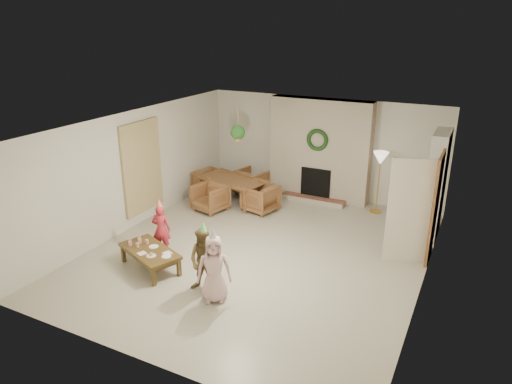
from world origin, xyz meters
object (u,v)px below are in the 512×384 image
Objects in this scene: child_plaid at (205,261)px; child_pink at (214,269)px; dining_chair_left at (211,183)px; coffee_table_top at (150,251)px; dining_chair_right at (260,198)px; child_red at (161,229)px; dining_table at (232,191)px; dining_chair_near at (210,197)px; dining_chair_far at (251,182)px.

child_pink is (0.27, -0.15, -0.00)m from child_plaid.
dining_chair_left is 0.64× the size of child_pink.
dining_chair_right is at bearing 102.65° from coffee_table_top.
child_plaid is (1.29, -0.19, 0.21)m from coffee_table_top.
coffee_table_top is 1.10× the size of child_plaid.
child_red is 0.88× the size of child_pink.
dining_table is at bearing 85.22° from child_pink.
child_plaid reaches higher than child_red.
dining_chair_right is at bearing -125.05° from child_red.
dining_chair_far is (0.35, 1.43, 0.00)m from dining_chair_near.
dining_table is at bearing -90.00° from dining_chair_right.
dining_chair_left is at bearing -90.00° from dining_chair_right.
dining_chair_near is at bearing 90.00° from dining_chair_far.
dining_chair_right reaches higher than coffee_table_top.
dining_chair_near is at bearing 122.33° from coffee_table_top.
child_pink is (2.06, -3.18, 0.23)m from dining_chair_near.
dining_table is at bearing 90.00° from dining_chair_near.
dining_chair_far is at bearing -45.00° from dining_chair_left.
coffee_table_top is at bearing 3.97° from dining_chair_right.
dining_table is 4.34m from child_pink.
child_plaid reaches higher than dining_chair_left.
coffee_table_top is 1.32m from child_plaid.
coffee_table_top is (0.32, -3.56, 0.06)m from dining_table.
dining_chair_left is at bearing 135.00° from dining_chair_near.
child_pink is at bearing 124.10° from dining_chair_far.
child_red is 0.88× the size of child_plaid.
dining_chair_far is 1.04m from dining_chair_left.
dining_table is 2.34× the size of dining_chair_near.
child_red is at bearing 103.06° from dining_chair_far.
dining_chair_far reaches higher than dining_table.
dining_chair_far is (0.17, 0.72, 0.03)m from dining_table.
coffee_table_top is (0.50, -2.84, 0.03)m from dining_chair_near.
dining_chair_left is (-0.54, 0.89, 0.00)m from dining_chair_near.
coffee_table_top is at bearing -71.10° from dining_table.
child_red reaches higher than dining_chair_far.
child_pink reaches higher than dining_chair_far.
dining_chair_right is at bearing 74.47° from child_pink.
dining_chair_near and dining_chair_left have the same top height.
child_plaid is at bearing -52.91° from dining_table.
dining_chair_near is 1.48m from dining_chair_far.
dining_chair_right is at bearing -90.00° from dining_chair_left.
dining_chair_right is 3.82m from child_pink.
child_pink reaches higher than dining_chair_left.
dining_chair_near and dining_chair_far have the same top height.
dining_chair_right is at bearing 93.68° from child_plaid.
dining_chair_far is at bearing 79.74° from child_pink.
child_pink reaches higher than child_red.
child_plaid reaches higher than coffee_table_top.
dining_chair_near is 3.52m from child_plaid.
child_plaid is at bearing 25.29° from dining_chair_right.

